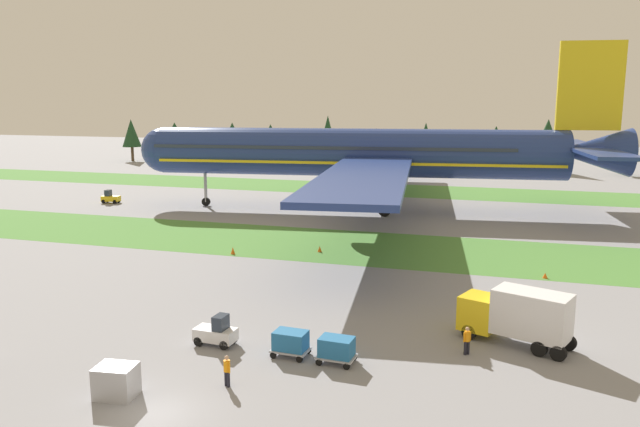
{
  "coord_description": "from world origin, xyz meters",
  "views": [
    {
      "loc": [
        15.9,
        -24.51,
        15.1
      ],
      "look_at": [
        -1.59,
        33.63,
        4.0
      ],
      "focal_mm": 34.82,
      "sensor_mm": 36.0,
      "label": 1
    }
  ],
  "objects": [
    {
      "name": "ground_plane",
      "position": [
        0.0,
        0.0,
        0.0
      ],
      "size": [
        400.0,
        400.0,
        0.0
      ],
      "primitive_type": "plane",
      "color": "gray"
    },
    {
      "name": "grass_strip_near",
      "position": [
        0.0,
        37.26,
        0.0
      ],
      "size": [
        320.0,
        15.18,
        0.01
      ],
      "primitive_type": "cube",
      "color": "#4C8438",
      "rests_on": "ground"
    },
    {
      "name": "grass_strip_far",
      "position": [
        0.0,
        79.61,
        0.0
      ],
      "size": [
        320.0,
        15.18,
        0.01
      ],
      "primitive_type": "cube",
      "color": "#4C8438",
      "rests_on": "ground"
    },
    {
      "name": "airliner",
      "position": [
        -1.85,
        58.7,
        8.06
      ],
      "size": [
        66.26,
        81.71,
        22.49
      ],
      "rotation": [
        0.0,
        0.0,
        1.69
      ],
      "color": "navy",
      "rests_on": "ground"
    },
    {
      "name": "baggage_tug",
      "position": [
        -0.89,
        8.82,
        0.81
      ],
      "size": [
        2.67,
        1.45,
        1.97
      ],
      "rotation": [
        0.0,
        0.0,
        1.51
      ],
      "color": "silver",
      "rests_on": "ground"
    },
    {
      "name": "cargo_dolly_lead",
      "position": [
        4.12,
        8.53,
        0.92
      ],
      "size": [
        2.28,
        1.63,
        1.55
      ],
      "rotation": [
        0.0,
        0.0,
        1.51
      ],
      "color": "#A3A3A8",
      "rests_on": "ground"
    },
    {
      "name": "cargo_dolly_second",
      "position": [
        7.02,
        8.35,
        0.92
      ],
      "size": [
        2.28,
        1.63,
        1.55
      ],
      "rotation": [
        0.0,
        0.0,
        1.51
      ],
      "color": "#A3A3A8",
      "rests_on": "ground"
    },
    {
      "name": "catering_truck",
      "position": [
        17.04,
        14.36,
        1.95
      ],
      "size": [
        7.32,
        4.63,
        3.58
      ],
      "rotation": [
        0.0,
        0.0,
        1.21
      ],
      "color": "yellow",
      "rests_on": "ground"
    },
    {
      "name": "pushback_tractor",
      "position": [
        -40.37,
        53.9,
        0.81
      ],
      "size": [
        2.74,
        1.61,
        1.97
      ],
      "rotation": [
        0.0,
        0.0,
        4.84
      ],
      "color": "yellow",
      "rests_on": "ground"
    },
    {
      "name": "ground_crew_marshaller",
      "position": [
        14.21,
        11.8,
        0.95
      ],
      "size": [
        0.44,
        0.41,
        1.74
      ],
      "rotation": [
        0.0,
        0.0,
        0.75
      ],
      "color": "black",
      "rests_on": "ground"
    },
    {
      "name": "ground_crew_loader",
      "position": [
        2.19,
        3.78,
        0.95
      ],
      "size": [
        0.49,
        0.36,
        1.74
      ],
      "rotation": [
        0.0,
        0.0,
        5.74
      ],
      "color": "black",
      "rests_on": "ground"
    },
    {
      "name": "uld_container_1",
      "position": [
        -2.78,
        1.07,
        0.84
      ],
      "size": [
        2.17,
        1.82,
        1.68
      ],
      "primitive_type": "cube",
      "rotation": [
        0.0,
        0.0,
        0.12
      ],
      "color": "#A3A3A8",
      "rests_on": "ground"
    },
    {
      "name": "taxiway_marker_0",
      "position": [
        19.64,
        30.5,
        0.24
      ],
      "size": [
        0.44,
        0.44,
        0.47
      ],
      "primitive_type": "cone",
      "color": "orange",
      "rests_on": "ground"
    },
    {
      "name": "taxiway_marker_1",
      "position": [
        -9.75,
        30.55,
        0.35
      ],
      "size": [
        0.44,
        0.44,
        0.7
      ],
      "primitive_type": "cone",
      "color": "orange",
      "rests_on": "ground"
    },
    {
      "name": "taxiway_marker_2",
      "position": [
        -1.71,
        33.91,
        0.31
      ],
      "size": [
        0.44,
        0.44,
        0.62
      ],
      "primitive_type": "cone",
      "color": "orange",
      "rests_on": "ground"
    },
    {
      "name": "distant_tree_line",
      "position": [
        -1.76,
        114.45,
        6.6
      ],
      "size": [
        154.61,
        10.99,
        11.65
      ],
      "color": "#4C3823",
      "rests_on": "ground"
    }
  ]
}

